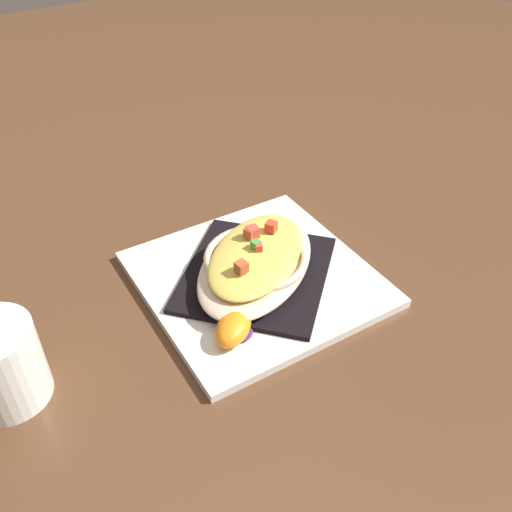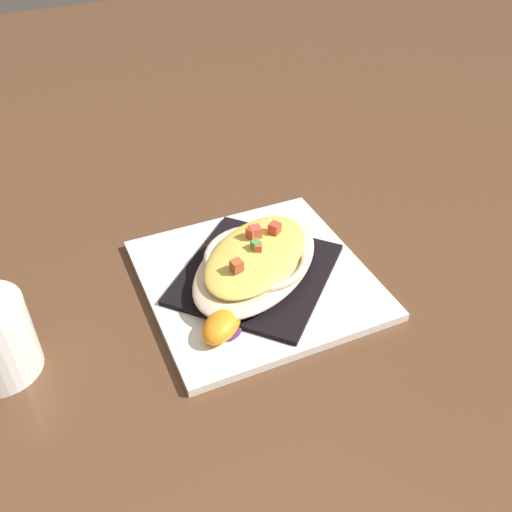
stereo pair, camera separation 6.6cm
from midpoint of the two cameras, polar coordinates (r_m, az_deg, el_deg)
name	(u,v)px [view 2 (the right image)]	position (r m, az deg, el deg)	size (l,w,h in m)	color
ground_plane	(256,282)	(0.69, 2.75, -2.75)	(2.60, 2.60, 0.00)	#543520
square_plate	(256,279)	(0.68, 2.77, -2.42)	(0.26, 0.26, 0.01)	white
folded_napkin	(256,273)	(0.68, 2.79, -1.88)	(0.18, 0.17, 0.01)	black
gratin_dish	(256,260)	(0.66, 2.84, -0.49)	(0.24, 0.22, 0.05)	beige
orange_garnish	(222,324)	(0.60, -0.30, -7.08)	(0.07, 0.06, 0.03)	#4B2458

